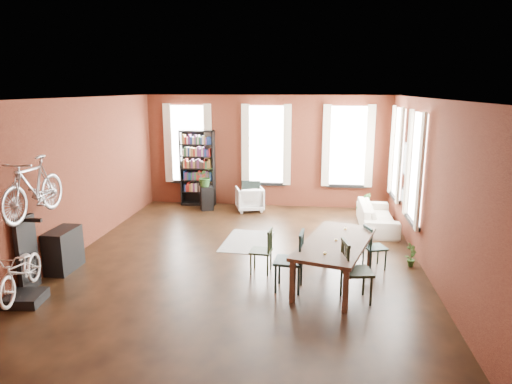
% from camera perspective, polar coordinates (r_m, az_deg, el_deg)
% --- Properties ---
extents(room, '(9.00, 9.04, 3.22)m').
position_cam_1_polar(room, '(9.29, 0.33, 5.15)').
color(room, black).
rests_on(room, ground).
extents(dining_table, '(1.62, 2.45, 0.77)m').
position_cam_1_polar(dining_table, '(8.28, 9.86, -8.57)').
color(dining_table, brown).
rests_on(dining_table, ground).
extents(dining_chair_a, '(0.52, 0.52, 1.04)m').
position_cam_1_polar(dining_chair_a, '(7.86, 4.14, -8.55)').
color(dining_chair_a, '#183236').
rests_on(dining_chair_a, ground).
extents(dining_chair_b, '(0.43, 0.43, 0.85)m').
position_cam_1_polar(dining_chair_b, '(8.56, 0.62, -7.36)').
color(dining_chair_b, '#21301C').
rests_on(dining_chair_b, ground).
extents(dining_chair_c, '(0.56, 0.56, 1.02)m').
position_cam_1_polar(dining_chair_c, '(7.61, 12.46, -9.65)').
color(dining_chair_c, black).
rests_on(dining_chair_c, ground).
extents(dining_chair_d, '(0.49, 0.49, 0.83)m').
position_cam_1_polar(dining_chair_d, '(9.06, 14.63, -6.70)').
color(dining_chair_d, '#173431').
rests_on(dining_chair_d, ground).
extents(bookshelf, '(1.00, 0.32, 2.20)m').
position_cam_1_polar(bookshelf, '(13.45, -7.30, 2.98)').
color(bookshelf, black).
rests_on(bookshelf, ground).
extents(white_armchair, '(0.90, 0.87, 0.75)m').
position_cam_1_polar(white_armchair, '(12.83, -0.80, -0.71)').
color(white_armchair, silver).
rests_on(white_armchair, ground).
extents(cream_sofa, '(0.61, 2.08, 0.81)m').
position_cam_1_polar(cream_sofa, '(11.62, 14.90, -2.43)').
color(cream_sofa, beige).
rests_on(cream_sofa, ground).
extents(striped_rug, '(1.11, 1.67, 0.01)m').
position_cam_1_polar(striped_rug, '(10.36, -1.09, -6.17)').
color(striped_rug, black).
rests_on(striped_rug, ground).
extents(bike_trainer, '(0.62, 0.62, 0.16)m').
position_cam_1_polar(bike_trainer, '(8.40, -26.87, -11.78)').
color(bike_trainer, black).
rests_on(bike_trainer, ground).
extents(bike_wall_rack, '(0.16, 0.60, 1.30)m').
position_cam_1_polar(bike_wall_rack, '(8.68, -26.71, -6.91)').
color(bike_wall_rack, black).
rests_on(bike_wall_rack, ground).
extents(console_table, '(0.40, 0.80, 0.80)m').
position_cam_1_polar(console_table, '(9.41, -22.92, -6.67)').
color(console_table, black).
rests_on(console_table, ground).
extents(plant_stand, '(0.44, 0.44, 0.68)m').
position_cam_1_polar(plant_stand, '(13.00, -6.19, -0.76)').
color(plant_stand, black).
rests_on(plant_stand, ground).
extents(plant_by_sofa, '(0.51, 0.75, 0.31)m').
position_cam_1_polar(plant_by_sofa, '(12.50, 13.24, -2.46)').
color(plant_by_sofa, '#255020').
rests_on(plant_by_sofa, ground).
extents(plant_small, '(0.51, 0.51, 0.17)m').
position_cam_1_polar(plant_small, '(9.43, 18.76, -8.32)').
color(plant_small, '#315F26').
rests_on(plant_small, ground).
extents(bicycle_floor, '(0.66, 0.87, 1.49)m').
position_cam_1_polar(bicycle_floor, '(8.12, -27.56, -6.43)').
color(bicycle_floor, silver).
rests_on(bicycle_floor, bike_trainer).
extents(bicycle_hung, '(0.47, 1.00, 1.66)m').
position_cam_1_polar(bicycle_hung, '(8.20, -26.30, 2.75)').
color(bicycle_hung, '#A5A8AD').
rests_on(bicycle_hung, bike_wall_rack).
extents(plant_on_stand, '(0.67, 0.70, 0.44)m').
position_cam_1_polar(plant_on_stand, '(12.86, -6.37, 1.63)').
color(plant_on_stand, '#285321').
rests_on(plant_on_stand, plant_stand).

